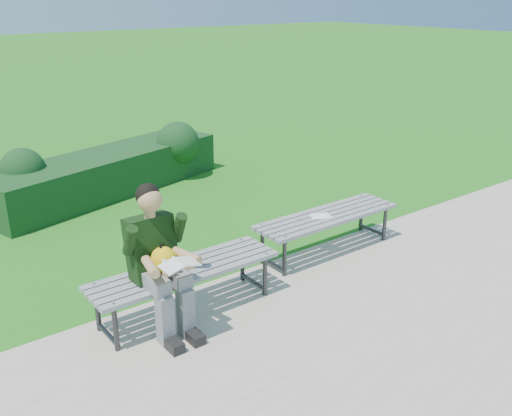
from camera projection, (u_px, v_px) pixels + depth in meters
ground at (232, 276)px, 6.06m from camera, size 80.00×80.00×0.00m
walkway at (352, 353)px, 4.75m from camera, size 30.00×3.50×0.02m
hedge at (110, 169)px, 8.50m from camera, size 3.84×1.90×0.91m
bench_left at (185, 274)px, 5.21m from camera, size 1.80×0.50×0.46m
bench_right at (327, 219)px, 6.46m from camera, size 1.80×0.50×0.46m
seated_boy at (158, 256)px, 4.86m from camera, size 0.56×0.76×1.31m
paper_sheet at (321, 216)px, 6.38m from camera, size 0.26×0.23×0.01m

